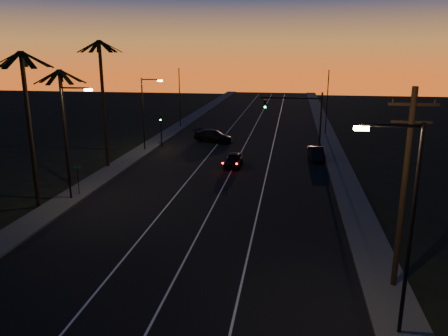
% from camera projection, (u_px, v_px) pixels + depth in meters
% --- Properties ---
extents(road, '(20.00, 170.00, 0.01)m').
position_uv_depth(road, '(226.00, 172.00, 42.83)').
color(road, black).
rests_on(road, ground).
extents(sidewalk_left, '(2.40, 170.00, 0.16)m').
position_uv_depth(sidewalk_left, '(117.00, 167.00, 44.48)').
color(sidewalk_left, '#373735').
rests_on(sidewalk_left, ground).
extents(sidewalk_right, '(2.40, 170.00, 0.16)m').
position_uv_depth(sidewalk_right, '(343.00, 176.00, 41.14)').
color(sidewalk_right, '#373735').
rests_on(sidewalk_right, ground).
extents(lane_stripe_left, '(0.12, 160.00, 0.01)m').
position_uv_depth(lane_stripe_left, '(196.00, 171.00, 43.27)').
color(lane_stripe_left, silver).
rests_on(lane_stripe_left, road).
extents(lane_stripe_mid, '(0.12, 160.00, 0.01)m').
position_uv_depth(lane_stripe_mid, '(231.00, 172.00, 42.75)').
color(lane_stripe_mid, silver).
rests_on(lane_stripe_mid, road).
extents(lane_stripe_right, '(0.12, 160.00, 0.01)m').
position_uv_depth(lane_stripe_right, '(266.00, 174.00, 42.23)').
color(lane_stripe_right, silver).
rests_on(lane_stripe_right, road).
extents(palm_near, '(4.25, 4.16, 11.53)m').
position_uv_depth(palm_near, '(28.00, 115.00, 31.42)').
color(palm_near, black).
rests_on(palm_near, ground).
extents(palm_mid, '(4.25, 4.16, 10.03)m').
position_uv_depth(palm_mid, '(63.00, 114.00, 37.45)').
color(palm_mid, black).
rests_on(palm_mid, ground).
extents(palm_far, '(4.25, 4.16, 12.53)m').
position_uv_depth(palm_far, '(103.00, 92.00, 42.67)').
color(palm_far, black).
rests_on(palm_far, ground).
extents(streetlight_left_near, '(2.55, 0.26, 9.00)m').
position_uv_depth(streetlight_left_near, '(69.00, 134.00, 33.50)').
color(streetlight_left_near, black).
rests_on(streetlight_left_near, ground).
extents(streetlight_left_far, '(2.55, 0.26, 8.50)m').
position_uv_depth(streetlight_left_far, '(145.00, 108.00, 50.74)').
color(streetlight_left_far, black).
rests_on(streetlight_left_far, ground).
extents(streetlight_right_near, '(2.55, 0.26, 9.00)m').
position_uv_depth(streetlight_right_near, '(405.00, 216.00, 16.95)').
color(streetlight_right_near, black).
rests_on(streetlight_right_near, ground).
extents(street_sign, '(0.70, 0.06, 2.60)m').
position_uv_depth(street_sign, '(78.00, 176.00, 35.42)').
color(street_sign, black).
rests_on(street_sign, ground).
extents(utility_pole, '(2.20, 0.28, 10.00)m').
position_uv_depth(utility_pole, '(404.00, 187.00, 20.64)').
color(utility_pole, black).
rests_on(utility_pole, ground).
extents(signal_mast, '(7.10, 0.41, 7.00)m').
position_uv_depth(signal_mast, '(300.00, 111.00, 50.05)').
color(signal_mast, black).
rests_on(signal_mast, ground).
extents(signal_post, '(0.28, 0.37, 4.20)m').
position_uv_depth(signal_post, '(161.00, 124.00, 53.02)').
color(signal_post, black).
rests_on(signal_post, ground).
extents(far_pole_left, '(0.14, 0.14, 9.00)m').
position_uv_depth(far_pole_left, '(180.00, 98.00, 67.15)').
color(far_pole_left, black).
rests_on(far_pole_left, ground).
extents(far_pole_right, '(0.14, 0.14, 9.00)m').
position_uv_depth(far_pole_right, '(327.00, 103.00, 61.01)').
color(far_pole_right, black).
rests_on(far_pole_right, ground).
extents(lead_car, '(1.73, 4.58, 1.39)m').
position_uv_depth(lead_car, '(234.00, 160.00, 44.77)').
color(lead_car, black).
rests_on(lead_car, road).
extents(right_car, '(1.80, 4.27, 1.37)m').
position_uv_depth(right_car, '(316.00, 154.00, 47.49)').
color(right_car, black).
rests_on(right_car, road).
extents(cross_car, '(5.71, 3.97, 1.54)m').
position_uv_depth(cross_car, '(213.00, 136.00, 56.82)').
color(cross_car, black).
rests_on(cross_car, road).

